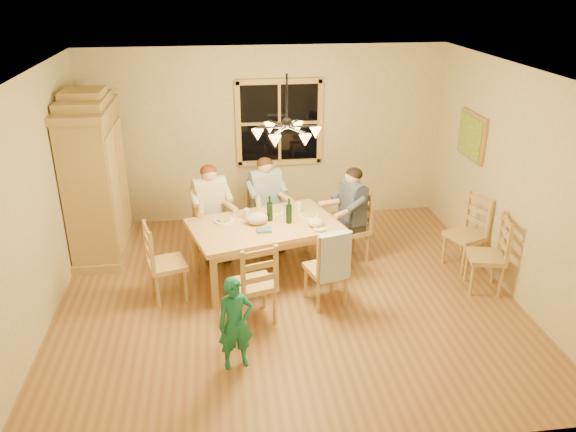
{
  "coord_description": "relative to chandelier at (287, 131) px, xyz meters",
  "views": [
    {
      "loc": [
        -0.76,
        -5.92,
        3.67
      ],
      "look_at": [
        0.03,
        0.1,
        1.03
      ],
      "focal_mm": 35.0,
      "sensor_mm": 36.0,
      "label": 1
    }
  ],
  "objects": [
    {
      "name": "wine_glass_a",
      "position": [
        -0.43,
        0.69,
        -1.25
      ],
      "size": [
        0.06,
        0.06,
        0.14
      ],
      "primitive_type": "cylinder",
      "color": "silver",
      "rests_on": "dining_table"
    },
    {
      "name": "adult_plaid_man",
      "position": [
        -0.12,
        1.42,
        -1.24
      ],
      "size": [
        0.48,
        0.51,
        0.87
      ],
      "rotation": [
        0.0,
        0.0,
        3.42
      ],
      "color": "#315187",
      "rests_on": "floor"
    },
    {
      "name": "wine_glass_b",
      "position": [
        0.27,
        0.81,
        -1.25
      ],
      "size": [
        0.06,
        0.06,
        0.14
      ],
      "primitive_type": "cylinder",
      "color": "silver",
      "rests_on": "dining_table"
    },
    {
      "name": "dining_table",
      "position": [
        -0.23,
        0.5,
        -1.42
      ],
      "size": [
        2.04,
        1.55,
        0.76
      ],
      "rotation": [
        0.0,
        0.0,
        0.28
      ],
      "color": "tan",
      "rests_on": "floor"
    },
    {
      "name": "chair_spare_back",
      "position": [
        2.45,
        0.45,
        -1.77
      ],
      "size": [
        0.55,
        0.56,
        0.99
      ],
      "rotation": [
        0.0,
        0.0,
        1.95
      ],
      "color": "tan",
      "rests_on": "floor"
    },
    {
      "name": "window",
      "position": [
        0.2,
        2.47,
        -0.53
      ],
      "size": [
        1.3,
        0.06,
        1.3
      ],
      "color": "black",
      "rests_on": "wall_back"
    },
    {
      "name": "plate_woman",
      "position": [
        -0.72,
        0.65,
        -1.31
      ],
      "size": [
        0.26,
        0.26,
        0.02
      ],
      "primitive_type": "cylinder",
      "color": "white",
      "rests_on": "dining_table"
    },
    {
      "name": "chair_far_right",
      "position": [
        -0.12,
        1.42,
        -1.77
      ],
      "size": [
        0.54,
        0.52,
        0.99
      ],
      "rotation": [
        0.0,
        0.0,
        3.42
      ],
      "color": "tan",
      "rests_on": "floor"
    },
    {
      "name": "napkin",
      "position": [
        -0.24,
        0.28,
        -1.3
      ],
      "size": [
        0.21,
        0.18,
        0.03
      ],
      "primitive_type": "cube",
      "rotation": [
        0.0,
        0.0,
        0.28
      ],
      "color": "#45627F",
      "rests_on": "dining_table"
    },
    {
      "name": "wine_bottle_b",
      "position": [
        0.09,
        0.49,
        -1.15
      ],
      "size": [
        0.08,
        0.08,
        0.33
      ],
      "primitive_type": "cylinder",
      "color": "black",
      "rests_on": "dining_table"
    },
    {
      "name": "wall_right",
      "position": [
        2.75,
        0.0,
        -0.73
      ],
      "size": [
        0.02,
        5.0,
        2.7
      ],
      "primitive_type": "cube",
      "color": "tan",
      "rests_on": "floor"
    },
    {
      "name": "armoire",
      "position": [
        -2.42,
        1.53,
        -1.02
      ],
      "size": [
        0.66,
        1.4,
        2.3
      ],
      "color": "olive",
      "rests_on": "floor"
    },
    {
      "name": "chandelier",
      "position": [
        0.0,
        0.0,
        0.0
      ],
      "size": [
        0.77,
        0.68,
        0.71
      ],
      "color": "black",
      "rests_on": "ceiling"
    },
    {
      "name": "chair_near_right",
      "position": [
        0.44,
        -0.2,
        -1.77
      ],
      "size": [
        0.54,
        0.52,
        0.99
      ],
      "rotation": [
        0.0,
        0.0,
        0.28
      ],
      "color": "tan",
      "rests_on": "floor"
    },
    {
      "name": "chair_end_left",
      "position": [
        -1.43,
        0.16,
        -1.77
      ],
      "size": [
        0.52,
        0.54,
        0.99
      ],
      "rotation": [
        0.0,
        0.0,
        -1.3
      ],
      "color": "tan",
      "rests_on": "floor"
    },
    {
      "name": "floor",
      "position": [
        0.0,
        0.0,
        -2.08
      ],
      "size": [
        5.5,
        5.5,
        0.0
      ],
      "primitive_type": "plane",
      "color": "brown",
      "rests_on": "ground"
    },
    {
      "name": "wall_left",
      "position": [
        -2.75,
        0.0,
        -0.73
      ],
      "size": [
        0.02,
        5.0,
        2.7
      ],
      "primitive_type": "cube",
      "color": "tan",
      "rests_on": "floor"
    },
    {
      "name": "plate_slate",
      "position": [
        0.37,
        0.66,
        -1.31
      ],
      "size": [
        0.26,
        0.26,
        0.02
      ],
      "primitive_type": "cylinder",
      "color": "white",
      "rests_on": "dining_table"
    },
    {
      "name": "adult_slate_man",
      "position": [
        0.98,
        0.84,
        -1.24
      ],
      "size": [
        0.51,
        0.48,
        0.87
      ],
      "rotation": [
        0.0,
        0.0,
        1.85
      ],
      "color": "#39405B",
      "rests_on": "floor"
    },
    {
      "name": "chair_spare_front",
      "position": [
        2.45,
        -0.16,
        -1.77
      ],
      "size": [
        0.51,
        0.53,
        0.99
      ],
      "rotation": [
        0.0,
        0.0,
        1.33
      ],
      "color": "tan",
      "rests_on": "floor"
    },
    {
      "name": "plate_plaid",
      "position": [
        -0.05,
        0.85,
        -1.31
      ],
      "size": [
        0.26,
        0.26,
        0.02
      ],
      "primitive_type": "cylinder",
      "color": "white",
      "rests_on": "dining_table"
    },
    {
      "name": "painting",
      "position": [
        2.71,
        1.2,
        -0.48
      ],
      "size": [
        0.06,
        0.78,
        0.64
      ],
      "color": "olive",
      "rests_on": "wall_right"
    },
    {
      "name": "wall_back",
      "position": [
        0.0,
        2.5,
        -0.73
      ],
      "size": [
        5.5,
        0.02,
        2.7
      ],
      "primitive_type": "cube",
      "color": "tan",
      "rests_on": "floor"
    },
    {
      "name": "child",
      "position": [
        -0.67,
        -1.25,
        -1.58
      ],
      "size": [
        0.41,
        0.32,
        0.99
      ],
      "primitive_type": "imported",
      "rotation": [
        0.0,
        0.0,
        0.24
      ],
      "color": "#176A57",
      "rests_on": "floor"
    },
    {
      "name": "cloth_bundle",
      "position": [
        -0.31,
        0.51,
        -1.24
      ],
      "size": [
        0.28,
        0.22,
        0.15
      ],
      "primitive_type": "ellipsoid",
      "color": "tan",
      "rests_on": "dining_table"
    },
    {
      "name": "towel",
      "position": [
        0.49,
        -0.38,
        -1.38
      ],
      "size": [
        0.39,
        0.2,
        0.58
      ],
      "primitive_type": "cube",
      "rotation": [
        0.0,
        0.0,
        0.28
      ],
      "color": "#AEC3EC",
      "rests_on": "chair_near_right"
    },
    {
      "name": "ceiling",
      "position": [
        0.0,
        0.0,
        0.62
      ],
      "size": [
        5.5,
        5.0,
        0.02
      ],
      "primitive_type": "cube",
      "color": "white",
      "rests_on": "wall_back"
    },
    {
      "name": "chair_near_left",
      "position": [
        -0.43,
        -0.44,
        -1.77
      ],
      "size": [
        0.54,
        0.52,
        0.99
      ],
      "rotation": [
        0.0,
        0.0,
        0.28
      ],
      "color": "tan",
      "rests_on": "floor"
    },
    {
      "name": "cap",
      "position": [
        0.41,
        0.34,
        -1.26
      ],
      "size": [
        0.2,
        0.2,
        0.11
      ],
      "primitive_type": "ellipsoid",
      "color": "#CDBF88",
      "rests_on": "dining_table"
    },
    {
      "name": "chair_far_left",
      "position": [
        -0.89,
        1.2,
        -1.77
      ],
      "size": [
        0.54,
        0.52,
        0.99
      ],
      "rotation": [
        0.0,
        0.0,
        3.42
      ],
      "color": "tan",
      "rests_on": "floor"
    },
    {
      "name": "wine_bottle_a",
      "position": [
        -0.14,
        0.6,
        -1.15
      ],
      "size": [
        0.08,
        0.08,
        0.33
      ],
      "primitive_type": "cylinder",
      "color": "black",
      "rests_on": "dining_table"
    },
    {
      "name": "chair_end_right",
      "position": [
        0.98,
        0.84,
        -1.77
      ],
      "size": [
        0.52,
        0.54,
        0.99
      ],
      "rotation": [
        0.0,
        0.0,
        1.85
      ],
      "color": "tan",
      "rests_on": "floor"
    },
    {
      "name": "adult_woman",
      "position": [
        -0.89,
        1.2,
        -1.24
      ],
      "size": [
        0.48,
        0.51,
        0.87
      ],
      "rotation": [
        0.0,
        0.0,
        3.42
      ],
      "color": "beige",
      "rests_on": "floor"
    }
  ]
}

